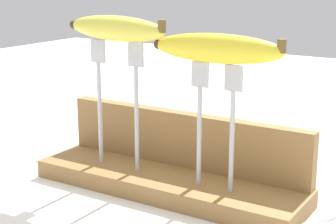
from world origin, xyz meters
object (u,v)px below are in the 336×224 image
Objects in this scene: fork_stand_right at (216,115)px; banana_raised_right at (217,48)px; fork_fallen_near at (334,216)px; fork_stand_left at (117,94)px; banana_raised_left at (116,28)px.

fork_stand_right is 0.93× the size of banana_raised_right.
fork_stand_right reaches higher than fork_fallen_near.
banana_raised_right is at bearing -176.44° from fork_stand_right.
banana_raised_right is 0.29m from fork_fallen_near.
banana_raised_right reaches higher than fork_stand_right.
banana_raised_right reaches higher than fork_fallen_near.
fork_fallen_near is at bearing 17.72° from fork_stand_right.
fork_fallen_near is at bearing 8.79° from fork_stand_left.
fork_stand_right is 0.91× the size of banana_raised_left.
fork_stand_left reaches higher than fork_fallen_near.
fork_stand_left is 1.03× the size of banana_raised_right.
fork_stand_left is 0.10m from banana_raised_left.
banana_raised_left is (-0.17, 0.00, 0.11)m from fork_stand_right.
fork_stand_left is 0.17m from fork_stand_right.
banana_raised_left is at bearing -171.21° from fork_fallen_near.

